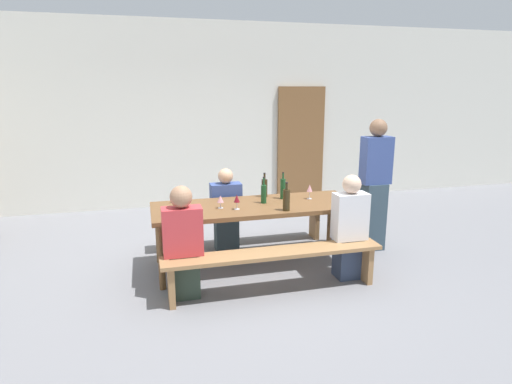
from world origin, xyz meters
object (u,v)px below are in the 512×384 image
Objects in this scene: wooden_door at (301,144)px; wine_bottle_0 at (264,193)px; wine_glass_1 at (310,189)px; seated_guest_near_0 at (183,245)px; bench_far at (242,218)px; seated_guest_near_1 at (349,229)px; seated_guest_far_0 at (226,212)px; bench_near at (274,259)px; wine_bottle_1 at (283,188)px; wine_bottle_3 at (264,188)px; tasting_table at (256,210)px; standing_host at (374,187)px; wine_bottle_2 at (286,200)px; wine_glass_0 at (344,195)px; wine_glass_4 at (175,194)px; wine_glass_2 at (220,199)px; wine_glass_3 at (237,199)px.

wine_bottle_0 is (-1.54, -2.89, -0.18)m from wooden_door.
seated_guest_near_0 is (-1.60, -0.67, -0.33)m from wine_glass_1.
seated_guest_near_1 reaches higher than bench_far.
wooden_door is at bearing 141.22° from seated_guest_far_0.
bench_near is 0.93m from wine_bottle_0.
wine_bottle_1 reaches higher than wine_bottle_3.
tasting_table is 7.54× the size of wine_bottle_0.
seated_guest_near_0 is at bearing 170.58° from bench_near.
standing_host reaches higher than wine_bottle_0.
seated_guest_near_0 is (-1.10, -0.92, -0.31)m from wine_bottle_3.
standing_host is at bearing 76.67° from seated_guest_far_0.
wine_glass_1 is at bearing -42.78° from bench_far.
wine_bottle_3 is 1.20m from seated_guest_near_1.
wine_bottle_2 is at bearing 68.36° from seated_guest_near_1.
wine_glass_0 reaches higher than wine_glass_4.
wine_glass_2 is at bearing -15.87° from seated_guest_far_0.
wine_bottle_1 is 1.54m from seated_guest_near_0.
seated_guest_near_0 reaches higher than seated_guest_far_0.
bench_far is 0.86m from wine_bottle_0.
wine_bottle_2 is 1.34m from wine_glass_4.
wine_bottle_3 is at bearing 37.89° from seated_guest_near_1.
wine_bottle_1 is 0.77m from wine_glass_0.
wine_bottle_3 is 1.01m from wine_glass_0.
wine_glass_4 is 0.13× the size of seated_guest_near_1.
seated_guest_near_1 is (0.91, -0.58, -0.12)m from tasting_table.
wooden_door is 4.37m from seated_guest_near_0.
wine_glass_2 is at bearing -38.37° from wine_glass_4.
tasting_table is 1.08m from seated_guest_near_0.
wine_glass_1 is 1.13m from seated_guest_far_0.
bench_far is at bearing 90.00° from bench_near.
wine_glass_4 is at bearing -68.86° from seated_guest_far_0.
tasting_table is 0.46m from wine_bottle_2.
seated_guest_near_0 is at bearing -148.20° from wine_bottle_0.
seated_guest_near_0 is at bearing -172.86° from wine_glass_0.
tasting_table is 0.98m from wine_glass_4.
wine_bottle_0 is at bearing -175.47° from wine_glass_1.
seated_guest_near_0 is at bearing -167.55° from wine_bottle_2.
wine_bottle_0 is 0.40m from wine_bottle_2.
wine_bottle_1 is at bearing 57.57° from seated_guest_far_0.
bench_near is 1.99× the size of seated_guest_near_0.
seated_guest_near_1 is (-0.03, -0.23, -0.33)m from wine_glass_0.
wine_bottle_1 is at bearing 67.10° from bench_near.
bench_near is 1.47m from bench_far.
seated_guest_near_0 is (-2.55, -3.52, -0.50)m from wooden_door.
wine_glass_1 is at bearing 7.20° from tasting_table.
bench_far is 2.12× the size of seated_guest_far_0.
standing_host reaches higher than seated_guest_far_0.
wine_glass_3 is 1.89m from standing_host.
tasting_table is 0.47m from wine_bottle_1.
wine_glass_2 is 0.13× the size of seated_guest_near_1.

